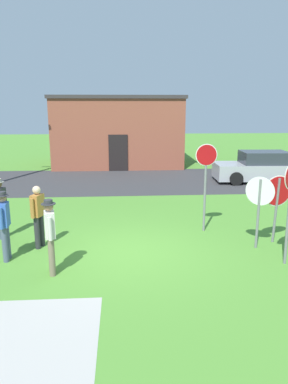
{
  "coord_description": "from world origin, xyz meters",
  "views": [
    {
      "loc": [
        -0.18,
        -8.74,
        3.72
      ],
      "look_at": [
        0.49,
        1.28,
        1.3
      ],
      "focal_mm": 33.7,
      "sensor_mm": 36.0,
      "label": 1
    }
  ],
  "objects_px": {
    "stop_sign_rear_right": "(277,197)",
    "stop_sign_far_back": "(206,174)",
    "person_in_dark_shirt": "(0,205)",
    "person_holding_notes": "(50,233)",
    "parked_car_on_street": "(260,168)",
    "stop_sign_rear_left": "(259,200)",
    "person_in_blue": "(38,213)",
    "person_in_teal": "(3,221)"
  },
  "relations": [
    {
      "from": "person_in_dark_shirt",
      "to": "person_in_teal",
      "type": "bearing_deg",
      "value": -70.2
    },
    {
      "from": "person_in_teal",
      "to": "person_holding_notes",
      "type": "relative_size",
      "value": 1.0
    },
    {
      "from": "person_in_dark_shirt",
      "to": "person_in_teal",
      "type": "xyz_separation_m",
      "value": [
        0.57,
        -1.58,
        0.03
      ]
    },
    {
      "from": "stop_sign_rear_left",
      "to": "person_holding_notes",
      "type": "height_order",
      "value": "stop_sign_rear_left"
    },
    {
      "from": "person_in_dark_shirt",
      "to": "person_holding_notes",
      "type": "bearing_deg",
      "value": -52.65
    },
    {
      "from": "stop_sign_rear_left",
      "to": "person_holding_notes",
      "type": "distance_m",
      "value": 5.32
    },
    {
      "from": "parked_car_on_street",
      "to": "person_in_dark_shirt",
      "type": "distance_m",
      "value": 12.64
    },
    {
      "from": "stop_sign_rear_right",
      "to": "stop_sign_far_back",
      "type": "bearing_deg",
      "value": 147.35
    },
    {
      "from": "stop_sign_rear_right",
      "to": "stop_sign_far_back",
      "type": "relative_size",
      "value": 0.72
    },
    {
      "from": "stop_sign_rear_left",
      "to": "stop_sign_rear_right",
      "type": "height_order",
      "value": "stop_sign_rear_left"
    },
    {
      "from": "stop_sign_rear_right",
      "to": "person_in_teal",
      "type": "relative_size",
      "value": 1.1
    },
    {
      "from": "person_in_dark_shirt",
      "to": "stop_sign_rear_right",
      "type": "bearing_deg",
      "value": -6.56
    },
    {
      "from": "parked_car_on_street",
      "to": "person_in_blue",
      "type": "relative_size",
      "value": 2.59
    },
    {
      "from": "person_in_dark_shirt",
      "to": "person_holding_notes",
      "type": "relative_size",
      "value": 1.0
    },
    {
      "from": "person_in_blue",
      "to": "stop_sign_rear_left",
      "type": "bearing_deg",
      "value": -4.12
    },
    {
      "from": "person_in_blue",
      "to": "person_holding_notes",
      "type": "relative_size",
      "value": 0.97
    },
    {
      "from": "person_in_dark_shirt",
      "to": "person_holding_notes",
      "type": "distance_m",
      "value": 3.03
    },
    {
      "from": "stop_sign_rear_right",
      "to": "person_in_dark_shirt",
      "type": "bearing_deg",
      "value": 173.44
    },
    {
      "from": "stop_sign_far_back",
      "to": "person_holding_notes",
      "type": "bearing_deg",
      "value": -147.17
    },
    {
      "from": "parked_car_on_street",
      "to": "stop_sign_rear_left",
      "type": "relative_size",
      "value": 2.26
    },
    {
      "from": "person_in_blue",
      "to": "person_in_teal",
      "type": "distance_m",
      "value": 1.03
    },
    {
      "from": "stop_sign_far_back",
      "to": "person_in_dark_shirt",
      "type": "height_order",
      "value": "stop_sign_far_back"
    },
    {
      "from": "parked_car_on_street",
      "to": "person_in_blue",
      "type": "bearing_deg",
      "value": -138.61
    },
    {
      "from": "parked_car_on_street",
      "to": "stop_sign_far_back",
      "type": "distance_m",
      "value": 8.37
    },
    {
      "from": "person_in_blue",
      "to": "parked_car_on_street",
      "type": "bearing_deg",
      "value": 41.39
    },
    {
      "from": "parked_car_on_street",
      "to": "stop_sign_rear_left",
      "type": "distance_m",
      "value": 9.12
    },
    {
      "from": "person_in_blue",
      "to": "person_in_teal",
      "type": "bearing_deg",
      "value": -129.86
    },
    {
      "from": "person_in_blue",
      "to": "person_in_dark_shirt",
      "type": "xyz_separation_m",
      "value": [
        -1.23,
        0.8,
        0.03
      ]
    },
    {
      "from": "stop_sign_rear_right",
      "to": "person_holding_notes",
      "type": "height_order",
      "value": "stop_sign_rear_right"
    },
    {
      "from": "stop_sign_rear_right",
      "to": "person_in_dark_shirt",
      "type": "relative_size",
      "value": 1.1
    },
    {
      "from": "stop_sign_far_back",
      "to": "person_in_blue",
      "type": "relative_size",
      "value": 1.56
    },
    {
      "from": "stop_sign_rear_right",
      "to": "person_in_dark_shirt",
      "type": "height_order",
      "value": "stop_sign_rear_right"
    },
    {
      "from": "stop_sign_far_back",
      "to": "person_in_teal",
      "type": "bearing_deg",
      "value": -161.32
    },
    {
      "from": "person_in_dark_shirt",
      "to": "stop_sign_far_back",
      "type": "bearing_deg",
      "value": 2.18
    },
    {
      "from": "person_in_teal",
      "to": "stop_sign_far_back",
      "type": "bearing_deg",
      "value": 18.68
    },
    {
      "from": "stop_sign_far_back",
      "to": "person_in_teal",
      "type": "distance_m",
      "value": 5.7
    },
    {
      "from": "parked_car_on_street",
      "to": "person_in_dark_shirt",
      "type": "xyz_separation_m",
      "value": [
        -10.35,
        -7.25,
        0.3
      ]
    },
    {
      "from": "stop_sign_rear_left",
      "to": "stop_sign_far_back",
      "type": "bearing_deg",
      "value": 127.23
    },
    {
      "from": "parked_car_on_street",
      "to": "stop_sign_far_back",
      "type": "relative_size",
      "value": 1.66
    },
    {
      "from": "person_in_blue",
      "to": "person_in_teal",
      "type": "xyz_separation_m",
      "value": [
        -0.66,
        -0.79,
        0.06
      ]
    },
    {
      "from": "parked_car_on_street",
      "to": "person_in_teal",
      "type": "xyz_separation_m",
      "value": [
        -9.78,
        -8.83,
        0.32
      ]
    },
    {
      "from": "stop_sign_far_back",
      "to": "person_in_dark_shirt",
      "type": "xyz_separation_m",
      "value": [
        -5.92,
        -0.23,
        -0.77
      ]
    }
  ]
}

